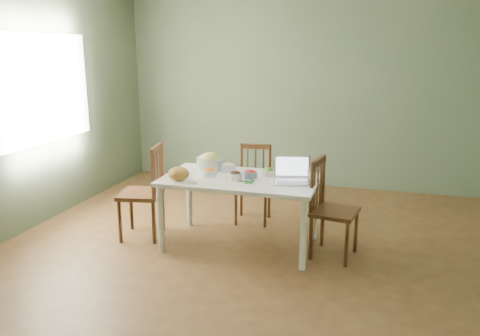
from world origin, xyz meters
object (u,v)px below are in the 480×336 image
(chair_far, at_px, (253,185))
(chair_left, at_px, (141,192))
(bread_boule, at_px, (179,174))
(laptop, at_px, (293,171))
(chair_right, at_px, (335,209))
(dining_table, at_px, (240,212))
(bowl_squash, at_px, (210,161))

(chair_far, relative_size, chair_left, 0.89)
(bread_boule, relative_size, laptop, 0.60)
(chair_left, distance_m, chair_right, 1.99)
(bread_boule, bearing_deg, chair_right, 9.96)
(chair_left, height_order, laptop, chair_left)
(bread_boule, bearing_deg, dining_table, 24.81)
(chair_left, height_order, bread_boule, chair_left)
(chair_right, height_order, laptop, same)
(chair_left, bearing_deg, laptop, 79.84)
(chair_left, height_order, chair_right, chair_left)
(dining_table, distance_m, chair_left, 1.07)
(dining_table, distance_m, bowl_squash, 0.64)
(bread_boule, distance_m, bowl_squash, 0.51)
(chair_far, xyz_separation_m, chair_left, (-1.01, -0.76, 0.06))
(chair_right, bearing_deg, chair_left, 102.22)
(dining_table, relative_size, bread_boule, 7.41)
(bread_boule, bearing_deg, chair_left, 160.14)
(dining_table, bearing_deg, bread_boule, -155.19)
(chair_far, height_order, bread_boule, chair_far)
(chair_far, relative_size, laptop, 2.58)
(chair_left, relative_size, chair_right, 1.04)
(chair_left, xyz_separation_m, chair_right, (1.99, 0.07, -0.02))
(chair_far, height_order, laptop, laptop)
(laptop, bearing_deg, chair_far, 115.68)
(chair_right, bearing_deg, dining_table, 100.67)
(chair_far, distance_m, chair_right, 1.20)
(chair_far, bearing_deg, chair_left, -148.44)
(chair_left, bearing_deg, dining_table, 81.95)
(chair_right, height_order, bowl_squash, chair_right)
(bread_boule, bearing_deg, bowl_squash, 73.47)
(dining_table, distance_m, laptop, 0.71)
(dining_table, bearing_deg, bowl_squash, 148.49)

